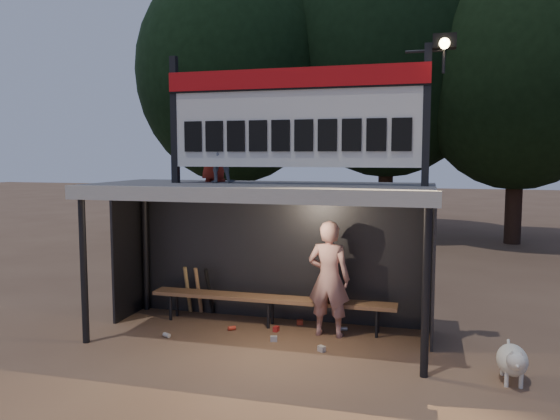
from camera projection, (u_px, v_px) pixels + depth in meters
The scene contains 13 objects.
ground at pixel (260, 337), 8.25m from camera, with size 80.00×80.00×0.00m, color brown.
player at pixel (329, 279), 8.24m from camera, with size 0.65×0.42×1.77m, color silver.
child_a at pixel (220, 151), 8.28m from camera, with size 0.47×0.37×0.97m, color slate.
child_b at pixel (214, 150), 8.64m from camera, with size 0.50×0.32×1.01m, color maroon.
dugout_shelter at pixel (265, 214), 8.31m from camera, with size 5.10×2.08×2.32m.
scoreboard_assembly at pixel (297, 114), 7.77m from camera, with size 4.10×0.27×1.99m.
bench at pixel (270, 300), 8.74m from camera, with size 4.00×0.35×0.48m.
tree_left at pixel (234, 73), 18.35m from camera, with size 6.46×6.46×9.27m.
tree_mid at pixel (388, 54), 18.43m from camera, with size 7.22×7.22×10.36m.
tree_right at pixel (519, 74), 16.54m from camera, with size 6.08×6.08×8.72m.
dog at pixel (513, 360), 6.56m from camera, with size 0.36×0.81×0.49m.
bats at pixel (198, 290), 9.35m from camera, with size 0.47×0.33×0.84m.
litter at pixel (274, 333), 8.34m from camera, with size 2.67×1.22×0.08m.
Camera 1 is at (2.37, -7.67, 2.73)m, focal length 35.00 mm.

